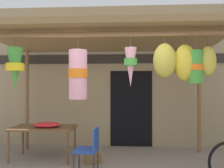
{
  "coord_description": "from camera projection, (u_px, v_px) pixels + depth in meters",
  "views": [
    {
      "loc": [
        0.35,
        -4.05,
        1.63
      ],
      "look_at": [
        0.02,
        0.88,
        1.65
      ],
      "focal_mm": 38.99,
      "sensor_mm": 36.0,
      "label": 1
    }
  ],
  "objects": [
    {
      "name": "shop_facade",
      "position": [
        115.0,
        76.0,
        6.61
      ],
      "size": [
        10.11,
        0.29,
        3.75
      ],
      "color": "#9E8966",
      "rests_on": "ground_plane"
    },
    {
      "name": "market_stall_canopy",
      "position": [
        112.0,
        47.0,
        4.94
      ],
      "size": [
        4.79,
        2.27,
        2.79
      ],
      "color": "brown",
      "rests_on": "ground_plane"
    },
    {
      "name": "display_table",
      "position": [
        43.0,
        130.0,
        5.35
      ],
      "size": [
        1.35,
        0.8,
        0.71
      ],
      "color": "brown",
      "rests_on": "ground_plane"
    },
    {
      "name": "flower_heap_on_table",
      "position": [
        47.0,
        125.0,
        5.3
      ],
      "size": [
        0.6,
        0.42,
        0.11
      ],
      "color": "red",
      "rests_on": "display_table"
    },
    {
      "name": "folding_chair",
      "position": [
        90.0,
        147.0,
        4.42
      ],
      "size": [
        0.43,
        0.43,
        0.84
      ],
      "color": "#2347A8",
      "rests_on": "ground_plane"
    },
    {
      "name": "wicker_basket_by_table",
      "position": [
        93.0,
        158.0,
        5.09
      ],
      "size": [
        0.37,
        0.37,
        0.19
      ],
      "primitive_type": "cylinder",
      "color": "brown",
      "rests_on": "ground_plane"
    }
  ]
}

